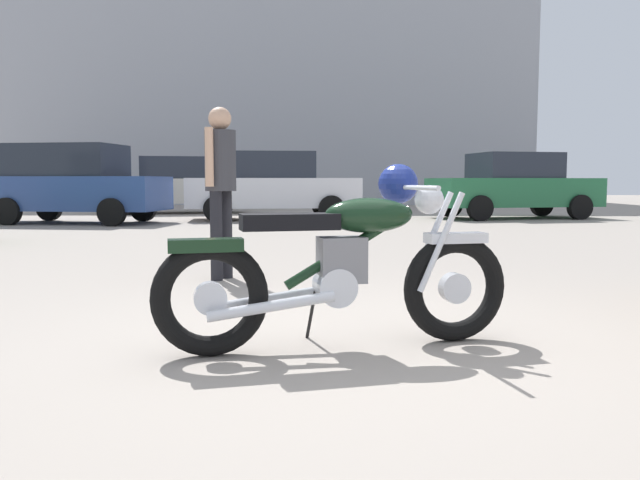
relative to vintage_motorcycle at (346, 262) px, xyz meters
The scene contains 8 objects.
ground_plane 0.50m from the vintage_motorcycle, ahead, with size 80.00×80.00×0.00m, color gray.
vintage_motorcycle is the anchor object (origin of this frame).
bystander 2.85m from the vintage_motorcycle, 110.91° to the left, with size 0.30×0.42×1.66m.
red_hatchback_near 12.40m from the vintage_motorcycle, 115.14° to the left, with size 4.13×2.34×1.78m.
dark_sedan_left 13.80m from the vintage_motorcycle, 67.14° to the left, with size 4.44×2.48×1.67m.
pale_sedan_back 12.45m from the vintage_motorcycle, 93.65° to the left, with size 4.30×2.12×1.67m.
silver_sedan_mid 16.28m from the vintage_motorcycle, 103.53° to the left, with size 4.43×2.45×1.67m.
industrial_building 28.32m from the vintage_motorcycle, 92.56° to the left, with size 22.96×12.58×24.94m.
Camera 1 is at (-0.41, -3.65, 0.95)m, focal length 36.19 mm.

